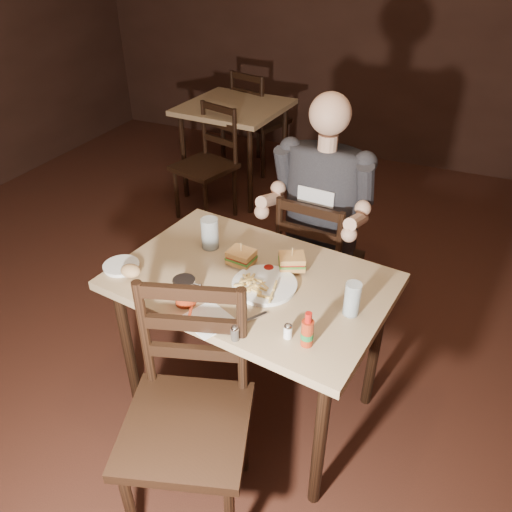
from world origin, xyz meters
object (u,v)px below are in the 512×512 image
at_px(chair_near, 186,428).
at_px(side_plate, 121,267).
at_px(hot_sauce, 308,329).
at_px(syrup_dispenser, 185,291).
at_px(dinner_plate, 264,286).
at_px(bg_chair_far, 261,121).
at_px(glass_right, 352,299).
at_px(glass_left, 210,233).
at_px(main_table, 251,294).
at_px(bg_table, 234,115).
at_px(diner, 321,188).
at_px(bg_chair_near, 204,167).
at_px(chair_far, 319,262).

bearing_deg(chair_near, side_plate, 124.52).
bearing_deg(hot_sauce, chair_near, -138.51).
bearing_deg(syrup_dispenser, dinner_plate, 49.28).
height_order(bg_chair_far, hot_sauce, bg_chair_far).
bearing_deg(glass_right, side_plate, -173.87).
bearing_deg(syrup_dispenser, side_plate, 173.36).
xyz_separation_m(dinner_plate, side_plate, (-0.62, -0.12, -0.00)).
bearing_deg(chair_near, glass_left, 92.89).
height_order(main_table, bg_table, same).
bearing_deg(glass_right, hot_sauce, -113.09).
distance_m(dinner_plate, syrup_dispenser, 0.33).
xyz_separation_m(chair_near, glass_right, (0.44, 0.53, 0.35)).
bearing_deg(diner, bg_table, 133.72).
bearing_deg(bg_chair_near, main_table, -38.94).
xyz_separation_m(main_table, chair_far, (0.09, 0.71, -0.24)).
xyz_separation_m(hot_sauce, syrup_dispenser, (-0.51, 0.03, -0.02)).
bearing_deg(main_table, chair_near, -89.67).
distance_m(glass_right, hot_sauce, 0.25).
xyz_separation_m(main_table, bg_table, (-1.13, 2.15, -0.00)).
xyz_separation_m(chair_far, glass_left, (-0.36, -0.56, 0.40)).
height_order(hot_sauce, side_plate, hot_sauce).
relative_size(main_table, diner, 1.32).
height_order(chair_near, dinner_plate, chair_near).
distance_m(chair_far, syrup_dispenser, 1.07).
height_order(diner, glass_right, diner).
xyz_separation_m(diner, syrup_dispenser, (-0.25, -0.91, -0.09)).
relative_size(main_table, dinner_plate, 4.67).
bearing_deg(bg_chair_far, side_plate, 117.89).
xyz_separation_m(glass_left, syrup_dispenser, (0.11, -0.40, -0.02)).
relative_size(glass_right, syrup_dispenser, 1.24).
xyz_separation_m(bg_table, bg_chair_far, (0.00, 0.55, -0.21)).
height_order(bg_chair_near, syrup_dispenser, syrup_dispenser).
bearing_deg(dinner_plate, bg_chair_near, 126.44).
bearing_deg(chair_near, chair_far, 68.38).
distance_m(bg_chair_far, side_plate, 2.93).
height_order(chair_far, chair_near, chair_near).
bearing_deg(diner, dinner_plate, -86.43).
xyz_separation_m(bg_chair_near, glass_right, (1.57, -1.65, 0.40)).
height_order(bg_chair_far, glass_right, bg_chair_far).
xyz_separation_m(chair_near, syrup_dispenser, (-0.17, 0.33, 0.34)).
height_order(chair_near, hot_sauce, chair_near).
xyz_separation_m(chair_far, syrup_dispenser, (-0.26, -0.96, 0.39)).
distance_m(main_table, bg_table, 2.43).
xyz_separation_m(chair_near, bg_chair_far, (-1.13, 3.28, -0.02)).
bearing_deg(syrup_dispenser, glass_right, 25.52).
relative_size(bg_table, chair_near, 0.87).
xyz_separation_m(chair_near, side_plate, (-0.55, 0.42, 0.29)).
distance_m(bg_table, glass_left, 2.19).
bearing_deg(syrup_dispenser, glass_left, 112.10).
height_order(bg_chair_near, diner, diner).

